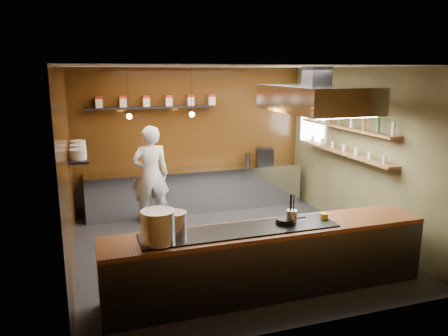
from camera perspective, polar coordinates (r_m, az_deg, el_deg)
name	(u,v)px	position (r m, az deg, el deg)	size (l,w,h in m)	color
floor	(230,247)	(7.55, 0.74, -10.27)	(5.00, 5.00, 0.00)	black
back_wall	(192,138)	(9.46, -4.17, 3.87)	(5.00, 5.00, 0.00)	#361D09
left_wall	(67,172)	(6.73, -19.78, -0.47)	(5.00, 5.00, 0.00)	#361D09
right_wall	(361,152)	(8.24, 17.45, 2.01)	(5.00, 5.00, 0.00)	brown
ceiling	(230,66)	(6.95, 0.81, 13.14)	(5.00, 5.00, 0.00)	silver
window_pane	(312,120)	(9.58, 11.46, 6.18)	(1.00, 1.00, 0.00)	white
prep_counter	(197,189)	(9.37, -3.57, -2.78)	(4.60, 0.65, 0.90)	silver
pass_counter	(268,259)	(6.00, 5.79, -11.80)	(4.40, 0.72, 0.94)	#38383D
tin_shelf	(150,107)	(9.07, -9.59, 7.80)	(2.60, 0.26, 0.04)	black
plate_shelf	(78,155)	(7.70, -18.48, 1.59)	(0.30, 1.40, 0.04)	black
bottle_shelf_upper	(345,127)	(8.33, 15.55, 5.16)	(0.26, 2.80, 0.04)	brown
bottle_shelf_lower	(344,152)	(8.41, 15.36, 1.99)	(0.26, 2.80, 0.04)	brown
extractor_hood	(316,98)	(7.14, 11.91, 8.89)	(1.20, 2.00, 0.72)	#38383D
pendant_left	(129,114)	(8.35, -12.29, 6.95)	(0.10, 0.10, 0.95)	black
pendant_right	(192,112)	(8.56, -4.23, 7.34)	(0.10, 0.10, 0.95)	black
storage_tins	(158,101)	(9.08, -8.68, 8.68)	(2.43, 0.13, 0.22)	beige
plate_stacks	(78,149)	(7.68, -18.53, 2.32)	(0.26, 1.16, 0.16)	silver
bottles	(346,120)	(8.32, 15.60, 6.12)	(0.06, 2.66, 0.24)	silver
wine_glasses	(344,148)	(8.39, 15.39, 2.56)	(0.07, 2.37, 0.13)	silver
stockpot_large	(158,227)	(5.26, -8.60, -7.58)	(0.41, 0.41, 0.40)	silver
stockpot_small	(174,223)	(5.49, -6.49, -7.19)	(0.31, 0.31, 0.29)	silver
utensil_crock	(292,217)	(5.93, 8.81, -6.31)	(0.14, 0.14, 0.18)	#B5B7BC
frying_pan	(285,221)	(5.94, 8.03, -6.84)	(0.44, 0.27, 0.07)	black
butter_jar	(324,217)	(6.21, 12.97, -6.21)	(0.11, 0.11, 0.10)	yellow
espresso_machine	(265,156)	(9.73, 5.37, 1.58)	(0.36, 0.34, 0.36)	black
chef	(151,175)	(8.55, -9.53, -0.90)	(0.70, 0.46, 1.92)	white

